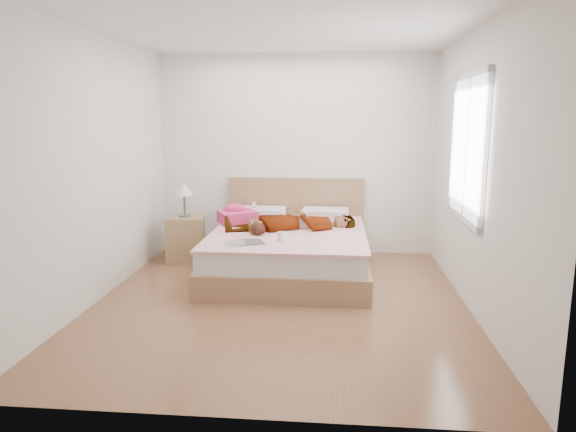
% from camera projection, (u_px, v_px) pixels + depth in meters
% --- Properties ---
extents(ground, '(4.00, 4.00, 0.00)m').
position_uv_depth(ground, '(280.00, 302.00, 5.04)').
color(ground, '#523119').
rests_on(ground, ground).
extents(woman, '(1.66, 0.92, 0.22)m').
position_uv_depth(woman, '(291.00, 219.00, 6.00)').
color(woman, silver).
rests_on(woman, bed).
extents(hair, '(0.51, 0.57, 0.07)m').
position_uv_depth(hair, '(250.00, 217.00, 6.50)').
color(hair, black).
rests_on(hair, bed).
extents(phone, '(0.07, 0.11, 0.06)m').
position_uv_depth(phone, '(254.00, 205.00, 6.42)').
color(phone, silver).
rests_on(phone, bed).
extents(room_shell, '(4.00, 4.00, 4.00)m').
position_uv_depth(room_shell, '(468.00, 148.00, 4.89)').
color(room_shell, white).
rests_on(room_shell, ground).
extents(bed, '(1.80, 2.08, 1.00)m').
position_uv_depth(bed, '(289.00, 249.00, 6.00)').
color(bed, olive).
rests_on(bed, ground).
extents(towel, '(0.55, 0.51, 0.23)m').
position_uv_depth(towel, '(237.00, 215.00, 6.33)').
color(towel, '#F44272').
rests_on(towel, bed).
extents(magazine, '(0.48, 0.40, 0.02)m').
position_uv_depth(magazine, '(245.00, 243.00, 5.27)').
color(magazine, silver).
rests_on(magazine, bed).
extents(coffee_mug, '(0.13, 0.11, 0.10)m').
position_uv_depth(coffee_mug, '(282.00, 236.00, 5.37)').
color(coffee_mug, silver).
rests_on(coffee_mug, bed).
extents(plush_toy, '(0.20, 0.27, 0.14)m').
position_uv_depth(plush_toy, '(257.00, 228.00, 5.68)').
color(plush_toy, black).
rests_on(plush_toy, bed).
extents(nightstand, '(0.53, 0.49, 1.00)m').
position_uv_depth(nightstand, '(186.00, 235.00, 6.46)').
color(nightstand, brown).
rests_on(nightstand, ground).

